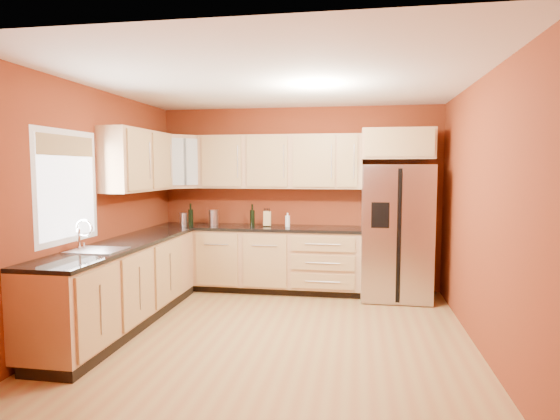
{
  "coord_description": "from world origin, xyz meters",
  "views": [
    {
      "loc": [
        0.84,
        -4.7,
        1.72
      ],
      "look_at": [
        -0.09,
        0.9,
        1.22
      ],
      "focal_mm": 30.0,
      "sensor_mm": 36.0,
      "label": 1
    }
  ],
  "objects_px": {
    "canister_left": "(183,219)",
    "wine_bottle_a": "(191,214)",
    "refrigerator": "(396,232)",
    "knife_block": "(267,219)",
    "soap_dispenser": "(288,220)"
  },
  "relations": [
    {
      "from": "refrigerator",
      "to": "canister_left",
      "type": "distance_m",
      "value": 2.97
    },
    {
      "from": "refrigerator",
      "to": "knife_block",
      "type": "bearing_deg",
      "value": 176.1
    },
    {
      "from": "knife_block",
      "to": "soap_dispenser",
      "type": "height_order",
      "value": "knife_block"
    },
    {
      "from": "knife_block",
      "to": "canister_left",
      "type": "bearing_deg",
      "value": 178.83
    },
    {
      "from": "refrigerator",
      "to": "knife_block",
      "type": "distance_m",
      "value": 1.77
    },
    {
      "from": "canister_left",
      "to": "wine_bottle_a",
      "type": "height_order",
      "value": "wine_bottle_a"
    },
    {
      "from": "knife_block",
      "to": "soap_dispenser",
      "type": "xyz_separation_m",
      "value": [
        0.3,
        -0.05,
        -0.01
      ]
    },
    {
      "from": "refrigerator",
      "to": "soap_dispenser",
      "type": "bearing_deg",
      "value": 177.14
    },
    {
      "from": "refrigerator",
      "to": "wine_bottle_a",
      "type": "height_order",
      "value": "refrigerator"
    },
    {
      "from": "wine_bottle_a",
      "to": "knife_block",
      "type": "relative_size",
      "value": 1.52
    },
    {
      "from": "refrigerator",
      "to": "soap_dispenser",
      "type": "distance_m",
      "value": 1.47
    },
    {
      "from": "canister_left",
      "to": "soap_dispenser",
      "type": "relative_size",
      "value": 0.91
    },
    {
      "from": "canister_left",
      "to": "knife_block",
      "type": "relative_size",
      "value": 0.86
    },
    {
      "from": "canister_left",
      "to": "wine_bottle_a",
      "type": "relative_size",
      "value": 0.57
    },
    {
      "from": "wine_bottle_a",
      "to": "soap_dispenser",
      "type": "relative_size",
      "value": 1.6
    }
  ]
}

